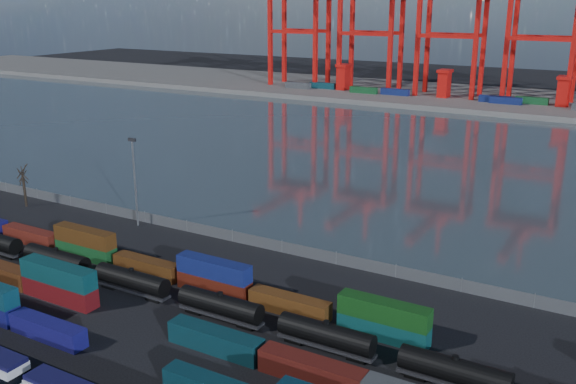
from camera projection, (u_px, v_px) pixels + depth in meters
The scene contains 12 objects.
ground at pixel (173, 323), 83.60m from camera, with size 700.00×700.00×0.00m, color black.
harbor_water at pixel (429, 157), 170.64m from camera, with size 700.00×700.00×0.00m, color #303E45.
far_quay at pixel (512, 101), 257.40m from camera, with size 700.00×70.00×2.00m, color #514F4C.
container_row_south at pixel (151, 361), 71.09m from camera, with size 139.10×2.33×4.98m.
container_row_mid at pixel (169, 322), 80.05m from camera, with size 142.77×2.55×5.44m.
container_row_north at pixel (202, 276), 92.71m from camera, with size 140.77×2.38×5.06m.
tanker_string at pixel (271, 320), 80.37m from camera, with size 121.06×2.70×3.86m.
waterfront_fence at pixel (282, 247), 106.52m from camera, with size 160.12×0.12×2.20m.
bare_tree at pixel (24, 185), 129.13m from camera, with size 2.31×2.41×8.89m.
yard_light_mast at pixel (135, 177), 116.80m from camera, with size 1.60×0.40×16.60m.
quay_containers at pixel (475, 98), 249.94m from camera, with size 172.58×10.99×2.60m.
straddle_carriers at pixel (501, 86), 248.33m from camera, with size 140.00×7.00×11.10m.
Camera 1 is at (50.48, -57.52, 40.62)m, focal length 40.00 mm.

